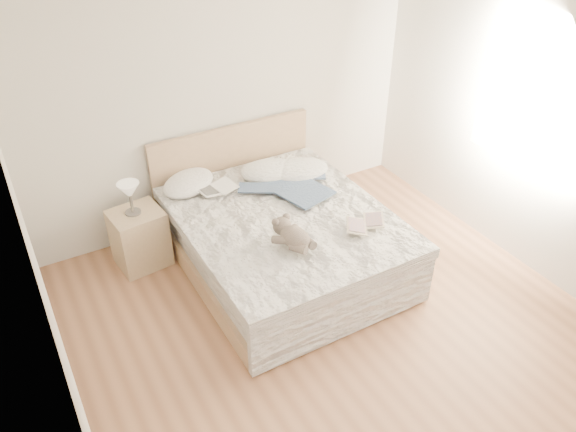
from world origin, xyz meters
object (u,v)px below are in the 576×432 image
object	(u,v)px
table_lamp	(129,192)
childrens_book	(365,224)
nightstand	(140,238)
teddy_bear	(295,244)
photo_book	(216,189)
bed	(280,237)

from	to	relation	value
table_lamp	childrens_book	xyz separation A→B (m)	(1.64, -1.24, -0.15)
nightstand	table_lamp	world-z (taller)	table_lamp
table_lamp	teddy_bear	world-z (taller)	table_lamp
table_lamp	photo_book	world-z (taller)	table_lamp
nightstand	childrens_book	xyz separation A→B (m)	(1.62, -1.23, 0.35)
bed	table_lamp	xyz separation A→B (m)	(-1.13, 0.66, 0.47)
bed	table_lamp	size ratio (longest dim) A/B	6.99
table_lamp	photo_book	xyz separation A→B (m)	(0.77, -0.09, -0.15)
bed	teddy_bear	xyz separation A→B (m)	(-0.17, -0.56, 0.34)
bed	childrens_book	bearing A→B (deg)	-48.97
table_lamp	photo_book	size ratio (longest dim) A/B	0.85
table_lamp	childrens_book	world-z (taller)	table_lamp
bed	nightstand	xyz separation A→B (m)	(-1.12, 0.65, -0.03)
table_lamp	teddy_bear	bearing A→B (deg)	-51.63
nightstand	teddy_bear	xyz separation A→B (m)	(0.95, -1.21, 0.37)
table_lamp	photo_book	bearing A→B (deg)	-6.78
photo_book	childrens_book	bearing A→B (deg)	-61.22
childrens_book	teddy_bear	bearing A→B (deg)	-148.34
bed	photo_book	bearing A→B (deg)	122.49
nightstand	photo_book	world-z (taller)	photo_book
childrens_book	table_lamp	bearing A→B (deg)	176.43
photo_book	childrens_book	size ratio (longest dim) A/B	1.00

